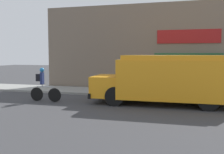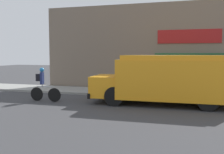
# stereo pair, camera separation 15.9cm
# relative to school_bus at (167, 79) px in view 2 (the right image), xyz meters

# --- Properties ---
(ground_plane) EXTENTS (70.00, 70.00, 0.00)m
(ground_plane) POSITION_rel_school_bus_xyz_m (-0.31, 1.57, -1.21)
(ground_plane) COLOR #38383A
(sidewalk) EXTENTS (28.00, 2.64, 0.12)m
(sidewalk) POSITION_rel_school_bus_xyz_m (-0.31, 2.89, -1.15)
(sidewalk) COLOR gray
(sidewalk) RESTS_ON ground_plane
(storefront) EXTENTS (16.55, 0.77, 5.51)m
(storefront) POSITION_rel_school_bus_xyz_m (-0.28, 4.37, 1.55)
(storefront) COLOR #756656
(storefront) RESTS_ON ground_plane
(school_bus) EXTENTS (6.52, 2.63, 2.29)m
(school_bus) POSITION_rel_school_bus_xyz_m (0.00, 0.00, 0.00)
(school_bus) COLOR orange
(school_bus) RESTS_ON ground_plane
(cyclist) EXTENTS (1.68, 0.22, 1.68)m
(cyclist) POSITION_rel_school_bus_xyz_m (-5.98, -0.84, -0.39)
(cyclist) COLOR black
(cyclist) RESTS_ON ground_plane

